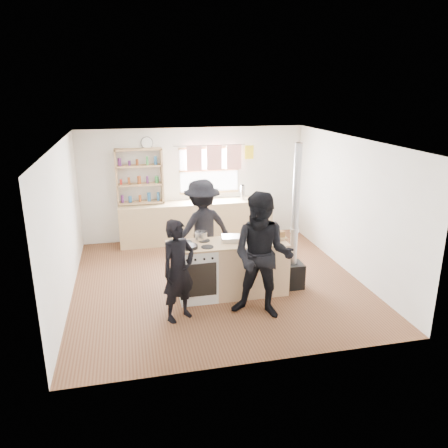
{
  "coord_description": "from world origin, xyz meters",
  "views": [
    {
      "loc": [
        -1.46,
        -7.04,
        3.35
      ],
      "look_at": [
        0.11,
        -0.1,
        1.1
      ],
      "focal_mm": 35.0,
      "sensor_mm": 36.0,
      "label": 1
    }
  ],
  "objects_px": {
    "skillet_greens": "(190,246)",
    "person_far": "(202,228)",
    "flue_heater": "(293,251)",
    "cooking_island": "(232,268)",
    "bread_board": "(278,235)",
    "thermos": "(243,193)",
    "person_near_right": "(262,256)",
    "person_near_left": "(178,271)",
    "roast_tray": "(231,238)",
    "stockpot_stove": "(201,236)",
    "stockpot_counter": "(255,232)"
  },
  "relations": [
    {
      "from": "cooking_island",
      "to": "flue_heater",
      "type": "distance_m",
      "value": 1.1
    },
    {
      "from": "stockpot_counter",
      "to": "person_near_right",
      "type": "xyz_separation_m",
      "value": [
        -0.15,
        -0.89,
        -0.06
      ]
    },
    {
      "from": "bread_board",
      "to": "stockpot_counter",
      "type": "bearing_deg",
      "value": 167.13
    },
    {
      "from": "skillet_greens",
      "to": "person_near_right",
      "type": "xyz_separation_m",
      "value": [
        0.98,
        -0.65,
        0.0
      ]
    },
    {
      "from": "stockpot_stove",
      "to": "stockpot_counter",
      "type": "relative_size",
      "value": 0.72
    },
    {
      "from": "roast_tray",
      "to": "flue_heater",
      "type": "xyz_separation_m",
      "value": [
        1.09,
        -0.02,
        -0.31
      ]
    },
    {
      "from": "bread_board",
      "to": "person_near_right",
      "type": "distance_m",
      "value": 0.96
    },
    {
      "from": "cooking_island",
      "to": "roast_tray",
      "type": "height_order",
      "value": "roast_tray"
    },
    {
      "from": "thermos",
      "to": "bread_board",
      "type": "height_order",
      "value": "thermos"
    },
    {
      "from": "thermos",
      "to": "skillet_greens",
      "type": "distance_m",
      "value": 3.33
    },
    {
      "from": "thermos",
      "to": "stockpot_counter",
      "type": "height_order",
      "value": "thermos"
    },
    {
      "from": "skillet_greens",
      "to": "person_near_right",
      "type": "height_order",
      "value": "person_near_right"
    },
    {
      "from": "cooking_island",
      "to": "person_near_right",
      "type": "distance_m",
      "value": 0.97
    },
    {
      "from": "stockpot_counter",
      "to": "flue_heater",
      "type": "distance_m",
      "value": 0.77
    },
    {
      "from": "skillet_greens",
      "to": "person_near_right",
      "type": "relative_size",
      "value": 0.14
    },
    {
      "from": "thermos",
      "to": "person_near_right",
      "type": "bearing_deg",
      "value": -100.39
    },
    {
      "from": "roast_tray",
      "to": "person_far",
      "type": "height_order",
      "value": "person_far"
    },
    {
      "from": "stockpot_counter",
      "to": "person_far",
      "type": "relative_size",
      "value": 0.16
    },
    {
      "from": "roast_tray",
      "to": "stockpot_stove",
      "type": "relative_size",
      "value": 1.67
    },
    {
      "from": "thermos",
      "to": "cooking_island",
      "type": "distance_m",
      "value": 2.98
    },
    {
      "from": "person_near_right",
      "to": "thermos",
      "type": "bearing_deg",
      "value": 107.97
    },
    {
      "from": "stockpot_stove",
      "to": "person_near_right",
      "type": "relative_size",
      "value": 0.11
    },
    {
      "from": "person_near_left",
      "to": "person_near_right",
      "type": "xyz_separation_m",
      "value": [
        1.23,
        -0.17,
        0.19
      ]
    },
    {
      "from": "cooking_island",
      "to": "person_near_right",
      "type": "relative_size",
      "value": 1.02
    },
    {
      "from": "stockpot_counter",
      "to": "person_near_left",
      "type": "height_order",
      "value": "person_near_left"
    },
    {
      "from": "skillet_greens",
      "to": "person_near_right",
      "type": "distance_m",
      "value": 1.18
    },
    {
      "from": "cooking_island",
      "to": "stockpot_stove",
      "type": "distance_m",
      "value": 0.75
    },
    {
      "from": "person_near_right",
      "to": "bread_board",
      "type": "bearing_deg",
      "value": 85.51
    },
    {
      "from": "flue_heater",
      "to": "person_near_right",
      "type": "bearing_deg",
      "value": -135.01
    },
    {
      "from": "skillet_greens",
      "to": "person_far",
      "type": "relative_size",
      "value": 0.15
    },
    {
      "from": "stockpot_stove",
      "to": "flue_heater",
      "type": "height_order",
      "value": "flue_heater"
    },
    {
      "from": "person_near_right",
      "to": "stockpot_stove",
      "type": "bearing_deg",
      "value": 155.46
    },
    {
      "from": "thermos",
      "to": "bread_board",
      "type": "relative_size",
      "value": 1.15
    },
    {
      "from": "person_near_left",
      "to": "person_near_right",
      "type": "distance_m",
      "value": 1.25
    },
    {
      "from": "skillet_greens",
      "to": "bread_board",
      "type": "height_order",
      "value": "bread_board"
    },
    {
      "from": "person_far",
      "to": "skillet_greens",
      "type": "bearing_deg",
      "value": 51.23
    },
    {
      "from": "bread_board",
      "to": "flue_heater",
      "type": "bearing_deg",
      "value": 2.08
    },
    {
      "from": "thermos",
      "to": "stockpot_counter",
      "type": "distance_m",
      "value": 2.71
    },
    {
      "from": "flue_heater",
      "to": "person_near_right",
      "type": "relative_size",
      "value": 1.3
    },
    {
      "from": "roast_tray",
      "to": "stockpot_stove",
      "type": "xyz_separation_m",
      "value": [
        -0.48,
        0.14,
        0.03
      ]
    },
    {
      "from": "cooking_island",
      "to": "bread_board",
      "type": "distance_m",
      "value": 0.94
    },
    {
      "from": "cooking_island",
      "to": "flue_heater",
      "type": "relative_size",
      "value": 0.79
    },
    {
      "from": "flue_heater",
      "to": "cooking_island",
      "type": "bearing_deg",
      "value": -178.28
    },
    {
      "from": "bread_board",
      "to": "thermos",
      "type": "bearing_deg",
      "value": 87.3
    },
    {
      "from": "thermos",
      "to": "person_near_right",
      "type": "height_order",
      "value": "person_near_right"
    },
    {
      "from": "thermos",
      "to": "roast_tray",
      "type": "relative_size",
      "value": 0.93
    },
    {
      "from": "stockpot_stove",
      "to": "bread_board",
      "type": "bearing_deg",
      "value": -7.9
    },
    {
      "from": "person_far",
      "to": "flue_heater",
      "type": "bearing_deg",
      "value": 130.02
    },
    {
      "from": "thermos",
      "to": "person_far",
      "type": "relative_size",
      "value": 0.18
    },
    {
      "from": "person_near_left",
      "to": "person_far",
      "type": "height_order",
      "value": "person_far"
    }
  ]
}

